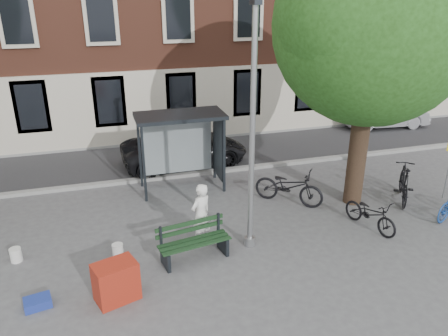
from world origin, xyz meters
TOP-DOWN VIEW (x-y plane):
  - ground at (0.00, 0.00)m, footprint 90.00×90.00m
  - road at (0.00, 7.00)m, footprint 40.00×4.00m
  - curb_near at (0.00, 5.00)m, footprint 40.00×0.25m
  - curb_far at (0.00, 9.00)m, footprint 40.00×0.25m
  - lamppost at (0.00, 0.00)m, footprint 0.28×0.35m
  - tree_right at (4.01, 1.38)m, footprint 5.76×5.60m
  - bus_shelter at (-0.61, 4.11)m, footprint 2.85×1.45m
  - painter at (-1.20, 0.44)m, footprint 0.75×0.67m
  - bench at (-1.54, -0.16)m, footprint 1.88×0.89m
  - bike_a at (2.00, 1.99)m, footprint 2.16×2.04m
  - bike_c at (3.55, -0.11)m, footprint 1.08×1.87m
  - bike_d at (5.60, 1.16)m, footprint 1.55×2.00m
  - car_dark at (-0.46, 6.13)m, footprint 4.91×2.52m
  - car_silver at (9.88, 8.24)m, footprint 4.28×1.79m
  - red_stand at (-3.50, -1.23)m, footprint 1.04×0.85m
  - blue_crate at (-5.15, -1.00)m, footprint 0.62×0.50m
  - bucket_a at (-5.83, 0.95)m, footprint 0.33×0.33m
  - bucket_b at (-3.38, 0.43)m, footprint 0.36×0.36m

SIDE VIEW (x-z plane):
  - ground at x=0.00m, z-range 0.00..0.00m
  - road at x=0.00m, z-range 0.00..0.01m
  - curb_near at x=0.00m, z-range 0.00..0.12m
  - curb_far at x=0.00m, z-range 0.00..0.12m
  - blue_crate at x=-5.15m, z-range 0.00..0.20m
  - bucket_a at x=-5.83m, z-range 0.00..0.36m
  - bucket_b at x=-3.38m, z-range 0.00..0.36m
  - bench at x=-1.54m, z-range -0.04..0.90m
  - red_stand at x=-3.50m, z-range 0.00..0.90m
  - bike_c at x=3.55m, z-range 0.00..0.93m
  - bike_a at x=2.00m, z-range 0.00..1.16m
  - bike_d at x=5.60m, z-range 0.00..1.21m
  - car_dark at x=-0.46m, z-range 0.00..1.33m
  - car_silver at x=9.88m, z-range 0.00..1.37m
  - painter at x=-1.20m, z-range 0.00..1.73m
  - bus_shelter at x=-0.61m, z-range 0.61..3.23m
  - lamppost at x=0.00m, z-range -0.27..5.84m
  - tree_right at x=4.01m, z-range 1.52..9.72m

